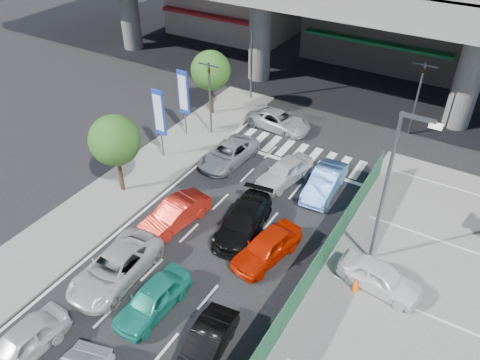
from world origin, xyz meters
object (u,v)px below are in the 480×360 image
Objects in this scene: van_white_back_left at (21,344)px; sedan_black_mid at (243,221)px; tree_near at (115,141)px; sedan_white_mid_left at (115,268)px; traffic_light_right at (421,81)px; crossing_wagon_silver at (279,121)px; tree_far at (211,71)px; taxi_orange_right at (267,247)px; street_lamp_left at (254,40)px; taxi_teal_mid at (153,299)px; traffic_light_left at (209,81)px; sedan_white_front_mid at (285,171)px; signboard_far at (183,94)px; street_lamp_right at (391,181)px; parked_sedan_white at (380,277)px; taxi_orange_left at (175,214)px; wagon_silver_front_left at (229,154)px; signboard_near at (159,115)px; traffic_cone at (356,283)px; hatch_black_mid_right at (206,346)px; kei_truck_front_right at (325,182)px.

van_white_back_left is 0.83× the size of sedan_black_mid.
tree_near is 0.97× the size of sedan_white_mid_left.
traffic_light_right is 9.56m from crossing_wagon_silver.
taxi_orange_right is at bearing -46.37° from tree_far.
street_lamp_left is 21.09m from taxi_teal_mid.
tree_near is (-0.80, -8.00, -0.55)m from traffic_light_left.
taxi_orange_right is 6.46m from sedan_white_front_mid.
signboard_far is at bearing -144.30° from traffic_light_left.
street_lamp_right is 4.42m from parked_sedan_white.
taxi_orange_left is at bearing -10.35° from tree_near.
street_lamp_left reaches higher than wagon_silver_front_left.
signboard_near is 10.54m from sedan_white_mid_left.
tree_near is at bearing 127.11° from sedan_white_mid_left.
traffic_light_right is at bearing 40.91° from signboard_near.
van_white_back_left is at bearing -117.81° from sedan_black_mid.
traffic_cone is (-0.84, -0.64, -0.27)m from parked_sedan_white.
hatch_black_mid_right is 0.83× the size of wagon_silver_front_left.
street_lamp_left is 2.13× the size of hatch_black_mid_right.
taxi_orange_left is at bearing 119.45° from taxi_teal_mid.
tree_near is 9.82m from sedan_white_front_mid.
signboard_far is at bearing -176.43° from sedan_white_front_mid.
traffic_light_right is 6.90× the size of traffic_cone.
kei_truck_front_right is (6.35, 0.18, 0.07)m from wagon_silver_front_left.
kei_truck_front_right is at bearing -23.30° from tree_far.
tree_far reaches higher than van_white_back_left.
taxi_teal_mid is (6.16, -13.71, -3.27)m from traffic_light_left.
signboard_far is 1.19× the size of taxi_teal_mid.
taxi_teal_mid is 0.95× the size of taxi_orange_left.
kei_truck_front_right is at bearing 71.87° from van_white_back_left.
crossing_wagon_silver is (-3.14, 5.43, -0.06)m from sedan_white_front_mid.
traffic_light_left reaches higher than parked_sedan_white.
tree_far is 18.58m from traffic_cone.
signboard_near is at bearing 127.40° from hatch_black_mid_right.
wagon_silver_front_left is at bearing -167.35° from sedan_white_front_mid.
sedan_black_mid is at bearing -108.32° from traffic_light_right.
taxi_teal_mid is (2.98, 4.35, 0.00)m from van_white_back_left.
traffic_light_right is 1.39× the size of hatch_black_mid_right.
traffic_light_right reaches higher than signboard_near.
parked_sedan_white is (4.89, -5.43, 0.02)m from kei_truck_front_right.
crossing_wagon_silver is (-8.06, -3.94, -3.30)m from traffic_light_right.
street_lamp_right reaches higher than hatch_black_mid_right.
traffic_light_right reaches higher than sedan_white_front_mid.
street_lamp_left is 1.91× the size of kei_truck_front_right.
signboard_near is (-0.87, -10.01, -1.71)m from street_lamp_left.
taxi_orange_right is 1.00× the size of sedan_white_front_mid.
van_white_back_left reaches higher than traffic_cone.
wagon_silver_front_left is at bearing 177.68° from crossing_wagon_silver.
kei_truck_front_right is at bearing 77.11° from taxi_teal_mid.
street_lamp_left is at bearing 100.48° from van_white_back_left.
street_lamp_right is at bearing -14.20° from wagon_silver_front_left.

